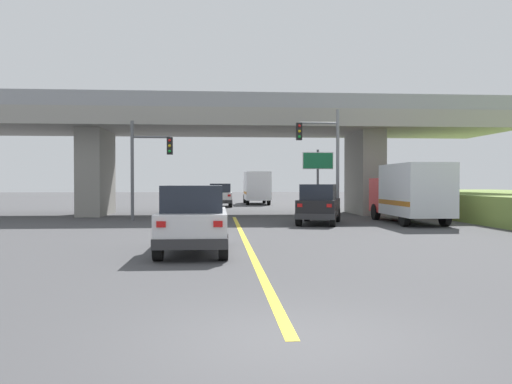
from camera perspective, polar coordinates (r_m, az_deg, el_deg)
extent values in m
plane|color=#424244|center=(34.39, -2.57, -2.47)|extent=(160.00, 160.00, 0.00)
cube|color=gray|center=(34.55, -2.57, 7.49)|extent=(35.92, 8.06, 1.06)
cube|color=gray|center=(35.21, -17.14, 2.01)|extent=(1.52, 4.83, 5.46)
cube|color=gray|center=(35.70, 11.80, 2.02)|extent=(1.52, 4.83, 5.46)
cube|color=gray|center=(30.84, -2.36, 10.11)|extent=(35.92, 0.20, 0.90)
cube|color=gray|center=(38.51, -2.74, 8.29)|extent=(35.92, 0.20, 0.90)
cube|color=yellow|center=(19.30, -1.26, -5.21)|extent=(0.20, 24.79, 0.01)
cube|color=silver|center=(15.85, -6.85, -3.65)|extent=(1.95, 4.58, 0.90)
cube|color=#1E232D|center=(15.46, -6.92, -0.69)|extent=(1.71, 2.52, 0.76)
cube|color=#2D2D30|center=(13.66, -7.28, -5.72)|extent=(1.99, 0.20, 0.28)
cube|color=red|center=(13.60, -10.38, -3.51)|extent=(0.24, 0.06, 0.16)
cube|color=red|center=(13.52, -4.20, -3.53)|extent=(0.24, 0.06, 0.16)
cylinder|color=black|center=(17.68, -9.43, -4.64)|extent=(0.26, 0.72, 0.72)
cylinder|color=black|center=(17.61, -3.73, -4.65)|extent=(0.26, 0.72, 0.72)
cylinder|color=black|center=(14.24, -10.71, -6.02)|extent=(0.26, 0.72, 0.72)
cylinder|color=black|center=(14.15, -3.61, -6.05)|extent=(0.26, 0.72, 0.72)
cube|color=black|center=(26.66, 6.95, -1.75)|extent=(3.02, 4.65, 0.90)
cube|color=#1E232D|center=(26.31, 6.89, 0.02)|extent=(2.24, 2.74, 0.76)
cube|color=#2D2D30|center=(24.59, 6.45, -2.71)|extent=(1.85, 0.74, 0.28)
cube|color=red|center=(24.58, 4.84, -1.47)|extent=(0.25, 0.13, 0.16)
cube|color=red|center=(24.43, 8.04, -1.49)|extent=(0.25, 0.13, 0.16)
cylinder|color=black|center=(28.37, 5.63, -2.49)|extent=(0.46, 0.76, 0.72)
cylinder|color=black|center=(28.21, 8.94, -2.52)|extent=(0.46, 0.76, 0.72)
cylinder|color=black|center=(25.20, 4.72, -2.93)|extent=(0.46, 0.76, 0.72)
cylinder|color=black|center=(25.02, 8.44, -2.97)|extent=(0.46, 0.76, 0.72)
cube|color=red|center=(30.41, 14.82, -0.32)|extent=(2.20, 2.00, 1.90)
cube|color=silver|center=(27.26, 17.12, 0.24)|extent=(2.31, 4.71, 2.60)
cube|color=#B26619|center=(27.27, 17.11, -1.12)|extent=(2.33, 4.61, 0.24)
cylinder|color=black|center=(30.14, 13.01, -2.13)|extent=(0.30, 0.90, 0.90)
cylinder|color=black|center=(30.79, 16.57, -2.08)|extent=(0.30, 0.90, 0.90)
cylinder|color=black|center=(25.85, 15.99, -2.67)|extent=(0.30, 0.90, 0.90)
cylinder|color=black|center=(26.61, 20.04, -2.59)|extent=(0.30, 0.90, 0.90)
cube|color=silver|center=(45.54, -3.96, -0.59)|extent=(1.98, 4.43, 0.90)
cube|color=#1E232D|center=(45.20, -3.96, 0.45)|extent=(1.74, 2.44, 0.76)
cube|color=#2D2D30|center=(43.39, -3.94, -1.08)|extent=(2.02, 0.20, 0.28)
cube|color=red|center=(43.31, -4.93, -0.39)|extent=(0.24, 0.06, 0.16)
cube|color=red|center=(43.31, -2.96, -0.38)|extent=(0.24, 0.06, 0.16)
cylinder|color=black|center=(47.23, -5.04, -1.08)|extent=(0.26, 0.72, 0.72)
cylinder|color=black|center=(47.24, -2.89, -1.08)|extent=(0.26, 0.72, 0.72)
cylinder|color=black|center=(43.90, -5.11, -1.24)|extent=(0.26, 0.72, 0.72)
cylinder|color=black|center=(43.91, -2.79, -1.24)|extent=(0.26, 0.72, 0.72)
cylinder|color=slate|center=(29.38, 8.96, 2.96)|extent=(0.18, 0.18, 6.19)
cylinder|color=slate|center=(29.32, 6.88, 7.53)|extent=(2.18, 0.12, 0.12)
cube|color=black|center=(29.08, 4.75, 6.64)|extent=(0.32, 0.26, 0.96)
sphere|color=red|center=(28.96, 4.80, 7.26)|extent=(0.16, 0.16, 0.16)
sphere|color=gold|center=(28.93, 4.80, 6.67)|extent=(0.16, 0.16, 0.16)
sphere|color=green|center=(28.91, 4.80, 6.08)|extent=(0.16, 0.16, 0.16)
cylinder|color=#56595E|center=(29.44, -13.44, 2.28)|extent=(0.18, 0.18, 5.52)
cylinder|color=#56595E|center=(29.39, -11.46, 5.93)|extent=(2.06, 0.12, 0.12)
cube|color=black|center=(29.25, -9.45, 5.02)|extent=(0.32, 0.26, 0.96)
sphere|color=red|center=(29.12, -9.48, 5.63)|extent=(0.16, 0.16, 0.16)
sphere|color=gold|center=(29.10, -9.47, 5.04)|extent=(0.16, 0.16, 0.16)
sphere|color=green|center=(29.08, -9.47, 4.45)|extent=(0.16, 0.16, 0.16)
cylinder|color=#56595E|center=(31.65, 6.80, 0.93)|extent=(0.14, 0.14, 4.10)
cube|color=#197242|center=(31.62, 6.83, 3.44)|extent=(1.80, 0.08, 0.94)
cube|color=white|center=(31.61, 6.83, 3.44)|extent=(1.88, 0.04, 1.02)
cube|color=silver|center=(53.54, -0.16, 0.29)|extent=(2.20, 2.00, 1.90)
cube|color=silver|center=(50.04, 0.12, 0.68)|extent=(2.31, 5.01, 2.68)
cube|color=#B26619|center=(50.04, 0.12, -0.09)|extent=(2.33, 4.91, 0.24)
cylinder|color=black|center=(53.50, -1.23, -0.73)|extent=(0.30, 0.90, 0.90)
cylinder|color=black|center=(53.64, 0.90, -0.73)|extent=(0.30, 0.90, 0.90)
cylinder|color=black|center=(48.75, -0.94, -0.90)|extent=(0.30, 0.90, 0.90)
cylinder|color=black|center=(48.90, 1.40, -0.90)|extent=(0.30, 0.90, 0.90)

